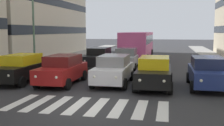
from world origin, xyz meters
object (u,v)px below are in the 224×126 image
car_row2_0 (99,57)px  car_row2_1 (127,58)px  car_2 (114,69)px  bus_behind_traffic (138,43)px  car_3 (62,69)px  car_4 (21,68)px  car_1 (154,72)px  car_0 (207,72)px  street_lamp_right (38,12)px

car_row2_0 → car_row2_1: bearing=-180.0°
car_2 → bus_behind_traffic: bearing=-90.0°
car_2 → car_3: 3.05m
car_3 → car_4: 2.72m
car_1 → car_row2_1: same height
bus_behind_traffic → car_0: bearing=112.1°
car_0 → street_lamp_right: street_lamp_right is taller
car_3 → bus_behind_traffic: (-2.99, -13.62, 0.97)m
car_0 → car_4: bearing=2.9°
car_2 → street_lamp_right: bearing=-35.9°
car_row2_0 → street_lamp_right: (4.86, 1.43, 3.86)m
car_2 → car_3: bearing=11.4°
car_3 → bus_behind_traffic: bus_behind_traffic is taller
car_row2_0 → car_row2_1: same height
car_row2_0 → car_3: bearing=87.7°
car_0 → car_row2_1: same height
car_4 → car_row2_0: 8.08m
car_0 → car_row2_0: bearing=-40.9°
car_0 → street_lamp_right: 14.51m
car_row2_0 → street_lamp_right: size_ratio=0.58×
car_4 → car_0: bearing=-177.1°
car_2 → car_4: bearing=5.8°
car_0 → bus_behind_traffic: size_ratio=0.42×
street_lamp_right → car_2: bearing=144.1°
car_1 → car_row2_0: (5.11, -7.45, 0.00)m
car_4 → car_row2_0: same height
car_1 → street_lamp_right: street_lamp_right is taller
car_2 → car_row2_1: (0.28, -6.91, 0.00)m
car_4 → car_row2_1: same height
car_row2_1 → street_lamp_right: 8.36m
car_1 → car_row2_0: 9.03m
car_1 → car_row2_0: bearing=-55.6°
car_2 → bus_behind_traffic: 13.06m
car_0 → car_1: same height
car_2 → bus_behind_traffic: size_ratio=0.42×
car_3 → car_4: (2.72, -0.02, 0.00)m
car_0 → street_lamp_right: (12.86, -5.50, 3.86)m
car_1 → bus_behind_traffic: bearing=-79.9°
car_1 → street_lamp_right: size_ratio=0.58×
car_0 → car_2: same height
car_0 → car_row2_1: bearing=-51.1°
car_row2_0 → bus_behind_traffic: bus_behind_traffic is taller
car_0 → car_4: size_ratio=1.00×
car_3 → car_0: bearing=-176.0°
bus_behind_traffic → street_lamp_right: 11.06m
car_0 → car_2: bearing=-0.2°
street_lamp_right → car_4: bearing=106.9°
car_4 → car_row2_1: bearing=-126.0°
car_0 → bus_behind_traffic: 14.11m
car_3 → car_row2_1: (-2.72, -7.51, 0.00)m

